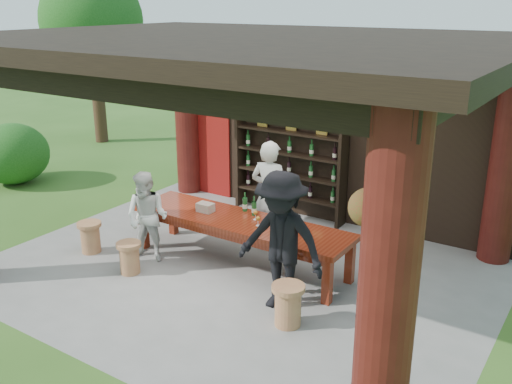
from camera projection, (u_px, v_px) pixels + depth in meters
The scene contains 14 objects.
ground at pixel (242, 269), 8.79m from camera, with size 90.00×90.00×0.00m, color #2D5119.
pavilion at pixel (256, 129), 8.45m from camera, with size 7.50×6.00×3.60m.
wine_shelf at pixel (289, 165), 10.72m from camera, with size 2.26×0.34×1.99m.
tasting_table at pixel (240, 226), 8.78m from camera, with size 3.63×0.94×0.75m.
stool_near_left at pixel (129, 257), 8.61m from camera, with size 0.38×0.38×0.50m.
stool_near_right at pixel (288, 304), 7.21m from camera, with size 0.43×0.43×0.56m.
stool_far_left at pixel (90, 236), 9.32m from camera, with size 0.39×0.39×0.52m.
host at pixel (270, 195), 9.30m from camera, with size 0.67×0.44×1.83m, color silver.
guest_woman at pixel (147, 217), 8.89m from camera, with size 0.71×0.55×1.45m, color silver.
guest_man at pixel (281, 242), 7.43m from camera, with size 1.23×0.71×1.91m, color black.
table_bottles at pixel (251, 204), 8.93m from camera, with size 0.30×0.16×0.31m.
table_glasses at pixel (272, 222), 8.42m from camera, with size 0.96×0.30×0.15m.
napkin_basket at pixel (205, 207), 9.05m from camera, with size 0.26×0.18×0.14m, color #BF6672.
shrubs at pixel (459, 263), 7.74m from camera, with size 19.92×8.09×1.36m.
Camera 1 is at (4.55, -6.51, 3.96)m, focal length 40.00 mm.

